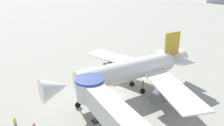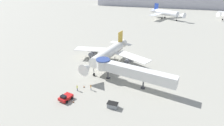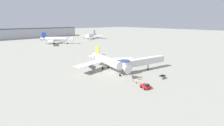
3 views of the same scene
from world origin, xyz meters
name	(u,v)px [view 1 (image 1 of 3)]	position (x,y,z in m)	size (l,w,h in m)	color
ground_plane	(113,96)	(0.00, 0.00, 0.00)	(800.00, 800.00, 0.00)	#9E9B8E
main_airplane	(130,71)	(0.62, 3.38, 4.08)	(29.57, 27.60, 9.63)	white
jet_bridge	(120,121)	(10.34, -7.51, 4.23)	(23.51, 7.37, 5.91)	silver
traffic_cone_near_nose	(34,124)	(-0.65, -13.34, 0.32)	(0.41, 0.41, 0.68)	black
ground_crew_marshaller	(15,122)	(-1.55, -15.43, 1.00)	(0.28, 0.38, 1.74)	#1E2338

